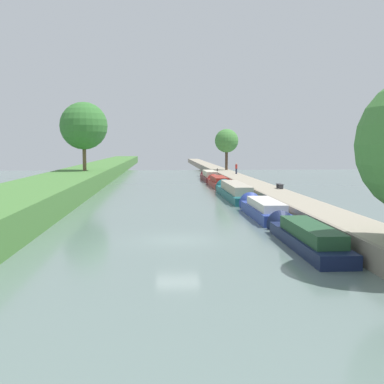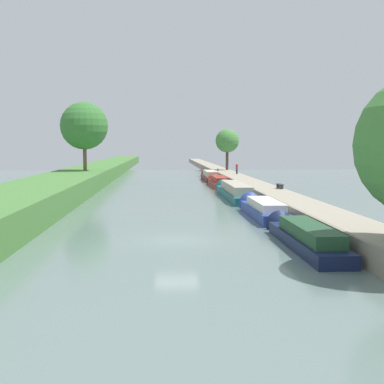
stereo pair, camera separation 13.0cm
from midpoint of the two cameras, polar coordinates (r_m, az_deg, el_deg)
ground_plane at (r=27.72m, az=-1.86°, el=-5.76°), size 160.00×160.00×0.00m
right_towpath at (r=29.63m, az=17.67°, el=-4.15°), size 3.09×260.00×1.15m
stone_quay at (r=29.06m, az=14.59°, el=-4.20°), size 0.25×260.00×1.20m
narrowboat_navy at (r=26.82m, az=13.07°, el=-5.10°), size 1.89×10.66×1.91m
narrowboat_blue at (r=37.34m, az=8.28°, el=-2.00°), size 2.08×10.39×1.98m
narrowboat_teal at (r=50.52m, az=4.91°, el=0.10°), size 2.17×15.73×2.25m
narrowboat_red at (r=64.36m, az=3.05°, el=1.20°), size 1.96×11.21×1.94m
narrowboat_maroon at (r=75.51m, az=2.00°, el=1.89°), size 2.01×11.78×2.15m
tree_rightbank_midnear at (r=84.98m, az=4.11°, el=6.10°), size 4.16×4.16×7.25m
tree_leftbank_downstream at (r=66.55m, az=-12.85°, el=7.70°), size 6.39×6.39×9.26m
person_walking at (r=72.91m, az=5.26°, el=2.84°), size 0.34×0.34×1.66m
mooring_bollard_far at (r=80.95m, az=2.99°, el=2.66°), size 0.16×0.16×0.45m
park_bench at (r=48.66m, az=10.36°, el=0.82°), size 0.44×1.50×0.47m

